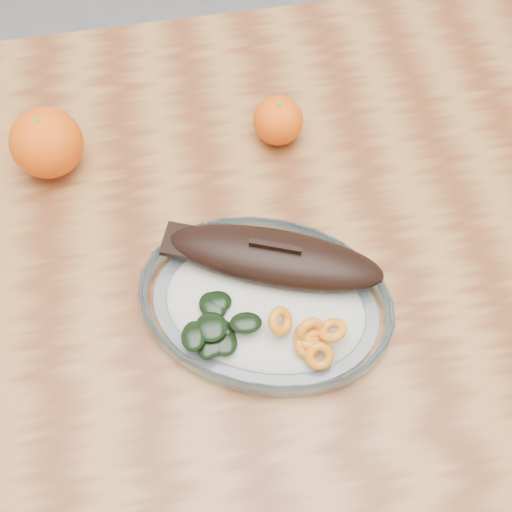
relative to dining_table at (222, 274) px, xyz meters
name	(u,v)px	position (x,y,z in m)	size (l,w,h in m)	color
ground	(235,406)	(0.00, 0.00, -0.65)	(3.00, 3.00, 0.00)	slate
dining_table	(222,274)	(0.00, 0.00, 0.00)	(1.20, 0.80, 0.75)	brown
plated_meal	(266,299)	(0.04, -0.10, 0.12)	(0.69, 0.69, 0.08)	white
orange_left	(47,143)	(-0.19, 0.15, 0.14)	(0.09, 0.09, 0.09)	#FF3F05
orange_right	(278,121)	(0.10, 0.14, 0.13)	(0.07, 0.07, 0.07)	#FF3F05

